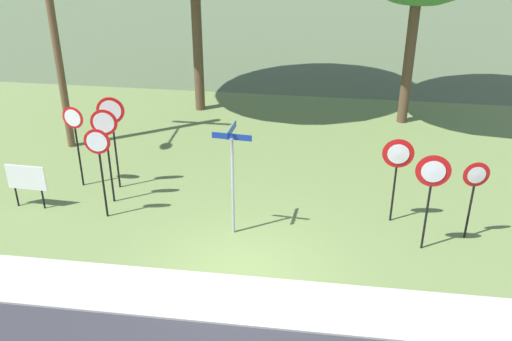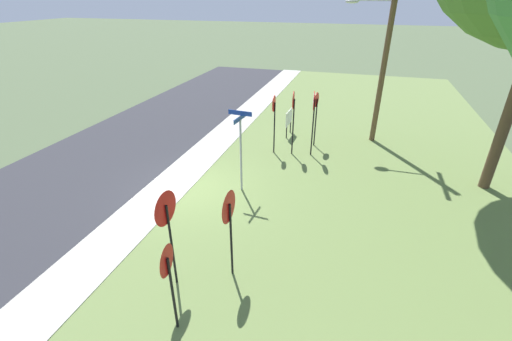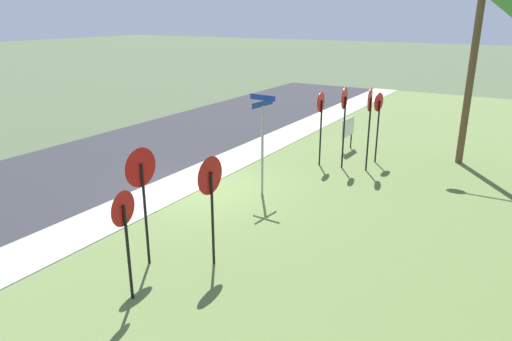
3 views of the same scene
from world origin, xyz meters
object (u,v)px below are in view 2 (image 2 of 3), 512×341
(notice_board, at_px, (289,119))
(stop_sign_far_center, at_px, (293,110))
(yield_sign_near_left, at_px, (168,270))
(yield_sign_near_right, at_px, (166,217))
(stop_sign_near_left, at_px, (313,109))
(yield_sign_far_left, at_px, (229,215))
(street_name_post, at_px, (241,145))
(stop_sign_near_right, at_px, (274,112))
(utility_pole, at_px, (385,39))
(stop_sign_far_left, at_px, (316,108))

(notice_board, bearing_deg, stop_sign_far_center, 17.59)
(yield_sign_near_left, bearing_deg, yield_sign_near_right, -158.85)
(stop_sign_near_left, bearing_deg, notice_board, -153.82)
(stop_sign_near_left, xyz_separation_m, notice_board, (-2.00, -1.38, -1.18))
(stop_sign_near_left, distance_m, yield_sign_near_left, 9.50)
(yield_sign_far_left, relative_size, street_name_post, 0.81)
(stop_sign_near_right, bearing_deg, yield_sign_far_left, 2.78)
(yield_sign_far_left, distance_m, street_name_post, 4.10)
(stop_sign_near_left, xyz_separation_m, yield_sign_near_left, (9.40, -1.31, -0.48))
(yield_sign_far_left, distance_m, notice_board, 9.67)
(stop_sign_near_right, height_order, yield_sign_near_right, stop_sign_near_right)
(yield_sign_near_left, bearing_deg, stop_sign_near_right, 173.50)
(yield_sign_near_left, distance_m, street_name_post, 5.77)
(yield_sign_near_right, bearing_deg, utility_pole, 161.61)
(stop_sign_near_left, bearing_deg, yield_sign_near_left, -16.46)
(stop_sign_near_left, xyz_separation_m, stop_sign_near_right, (0.22, -1.58, -0.20))
(stop_sign_near_right, xyz_separation_m, street_name_post, (3.44, -0.27, -0.09))
(stop_sign_far_center, bearing_deg, stop_sign_near_left, 92.90)
(stop_sign_far_left, distance_m, yield_sign_near_left, 10.57)
(notice_board, bearing_deg, stop_sign_near_left, 36.98)
(stop_sign_far_left, bearing_deg, stop_sign_near_left, 10.38)
(utility_pole, bearing_deg, yield_sign_near_left, -17.32)
(stop_sign_far_left, xyz_separation_m, yield_sign_near_right, (9.38, -1.92, 0.14))
(stop_sign_near_right, height_order, yield_sign_far_left, stop_sign_near_right)
(yield_sign_near_right, bearing_deg, stop_sign_far_left, 171.96)
(yield_sign_near_right, bearing_deg, stop_sign_far_center, 175.57)
(stop_sign_near_right, bearing_deg, stop_sign_near_left, 94.34)
(stop_sign_near_left, distance_m, stop_sign_far_center, 0.81)
(stop_sign_near_left, relative_size, yield_sign_far_left, 1.18)
(yield_sign_near_left, relative_size, yield_sign_near_right, 0.84)
(yield_sign_far_left, xyz_separation_m, notice_board, (-9.61, -0.62, -0.90))
(yield_sign_near_left, relative_size, street_name_post, 0.73)
(stop_sign_near_right, height_order, stop_sign_far_left, stop_sign_near_right)
(yield_sign_far_left, bearing_deg, yield_sign_near_right, -58.65)
(stop_sign_far_center, distance_m, yield_sign_far_left, 7.49)
(stop_sign_far_center, xyz_separation_m, yield_sign_near_left, (9.27, -0.51, -0.44))
(yield_sign_near_left, bearing_deg, yield_sign_far_left, 154.67)
(stop_sign_near_right, relative_size, stop_sign_far_left, 1.03)
(stop_sign_near_left, height_order, utility_pole, utility_pole)
(stop_sign_far_center, xyz_separation_m, yield_sign_far_left, (7.49, 0.04, -0.24))
(stop_sign_far_center, bearing_deg, yield_sign_far_left, -5.34)
(yield_sign_near_left, xyz_separation_m, yield_sign_near_right, (-1.11, -0.63, 0.34))
(stop_sign_near_right, relative_size, street_name_post, 0.87)
(yield_sign_near_right, relative_size, notice_board, 2.00)
(yield_sign_near_right, bearing_deg, stop_sign_near_left, 170.32)
(stop_sign_near_left, bearing_deg, stop_sign_far_center, -89.95)
(stop_sign_far_center, height_order, notice_board, stop_sign_far_center)
(stop_sign_far_left, height_order, street_name_post, street_name_post)
(stop_sign_far_left, bearing_deg, yield_sign_near_left, 2.10)
(utility_pole, bearing_deg, stop_sign_near_left, -43.41)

